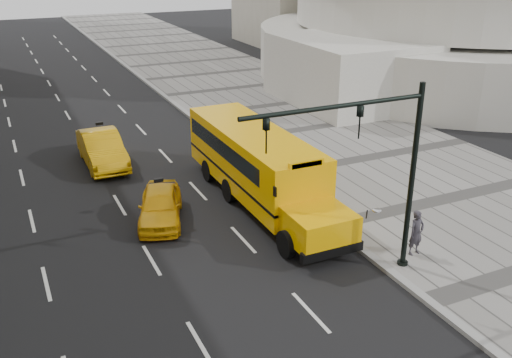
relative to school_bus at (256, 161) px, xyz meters
name	(u,v)px	position (x,y,z in m)	size (l,w,h in m)	color
ground	(143,201)	(-4.50, 1.89, -1.76)	(140.00, 140.00, 0.00)	black
sidewalk_museum	(373,158)	(7.50, 1.89, -1.69)	(12.00, 140.00, 0.15)	gray
curb_museum	(268,177)	(1.50, 1.89, -1.69)	(0.30, 140.00, 0.15)	gray
school_bus	(256,161)	(0.00, 0.00, 0.00)	(2.96, 11.56, 3.19)	#FFB202
taxi_near	(160,205)	(-4.32, -0.30, -1.08)	(1.61, 4.00, 1.36)	#E1A009
taxi_far	(102,149)	(-5.15, 6.98, -0.94)	(1.76, 5.04, 1.66)	#E1A009
pedestrian	(416,233)	(2.92, -6.82, -0.79)	(0.60, 0.39, 1.64)	#322F37
traffic_signal	(378,162)	(0.69, -7.22, 2.33)	(6.18, 0.36, 6.40)	black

